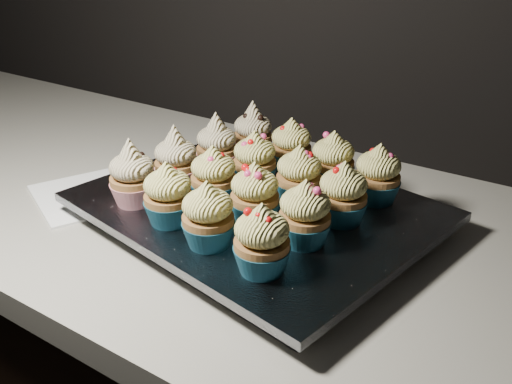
# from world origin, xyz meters

# --- Properties ---
(worktop) EXTENTS (2.44, 0.64, 0.04)m
(worktop) POSITION_xyz_m (0.00, 1.70, 0.88)
(worktop) COLOR beige
(worktop) RESTS_ON cabinet
(napkin) EXTENTS (0.21, 0.21, 0.00)m
(napkin) POSITION_xyz_m (-0.21, 1.61, 0.90)
(napkin) COLOR white
(napkin) RESTS_ON worktop
(baking_tray) EXTENTS (0.47, 0.39, 0.02)m
(baking_tray) POSITION_xyz_m (0.06, 1.67, 0.91)
(baking_tray) COLOR black
(baking_tray) RESTS_ON worktop
(foil_lining) EXTENTS (0.51, 0.43, 0.01)m
(foil_lining) POSITION_xyz_m (0.06, 1.67, 0.93)
(foil_lining) COLOR silver
(foil_lining) RESTS_ON baking_tray
(cupcake_0) EXTENTS (0.06, 0.06, 0.10)m
(cupcake_0) POSITION_xyz_m (-0.08, 1.58, 0.97)
(cupcake_0) COLOR #B2182F
(cupcake_0) RESTS_ON foil_lining
(cupcake_1) EXTENTS (0.06, 0.06, 0.08)m
(cupcake_1) POSITION_xyz_m (-0.01, 1.57, 0.97)
(cupcake_1) COLOR #17556E
(cupcake_1) RESTS_ON foil_lining
(cupcake_2) EXTENTS (0.06, 0.06, 0.08)m
(cupcake_2) POSITION_xyz_m (0.07, 1.55, 0.97)
(cupcake_2) COLOR #17556E
(cupcake_2) RESTS_ON foil_lining
(cupcake_3) EXTENTS (0.06, 0.06, 0.08)m
(cupcake_3) POSITION_xyz_m (0.15, 1.54, 0.97)
(cupcake_3) COLOR #17556E
(cupcake_3) RESTS_ON foil_lining
(cupcake_4) EXTENTS (0.06, 0.06, 0.10)m
(cupcake_4) POSITION_xyz_m (-0.07, 1.65, 0.97)
(cupcake_4) COLOR #B2182F
(cupcake_4) RESTS_ON foil_lining
(cupcake_5) EXTENTS (0.06, 0.06, 0.08)m
(cupcake_5) POSITION_xyz_m (0.01, 1.64, 0.97)
(cupcake_5) COLOR #17556E
(cupcake_5) RESTS_ON foil_lining
(cupcake_6) EXTENTS (0.06, 0.06, 0.08)m
(cupcake_6) POSITION_xyz_m (0.08, 1.63, 0.97)
(cupcake_6) COLOR #17556E
(cupcake_6) RESTS_ON foil_lining
(cupcake_7) EXTENTS (0.06, 0.06, 0.08)m
(cupcake_7) POSITION_xyz_m (0.16, 1.62, 0.97)
(cupcake_7) COLOR #17556E
(cupcake_7) RESTS_ON foil_lining
(cupcake_8) EXTENTS (0.06, 0.06, 0.10)m
(cupcake_8) POSITION_xyz_m (-0.05, 1.73, 0.97)
(cupcake_8) COLOR #B2182F
(cupcake_8) RESTS_ON foil_lining
(cupcake_9) EXTENTS (0.06, 0.06, 0.08)m
(cupcake_9) POSITION_xyz_m (0.02, 1.72, 0.97)
(cupcake_9) COLOR #17556E
(cupcake_9) RESTS_ON foil_lining
(cupcake_10) EXTENTS (0.06, 0.06, 0.08)m
(cupcake_10) POSITION_xyz_m (0.10, 1.71, 0.97)
(cupcake_10) COLOR #17556E
(cupcake_10) RESTS_ON foil_lining
(cupcake_11) EXTENTS (0.06, 0.06, 0.08)m
(cupcake_11) POSITION_xyz_m (0.18, 1.69, 0.97)
(cupcake_11) COLOR #17556E
(cupcake_11) RESTS_ON foil_lining
(cupcake_12) EXTENTS (0.06, 0.06, 0.10)m
(cupcake_12) POSITION_xyz_m (-0.04, 1.81, 0.97)
(cupcake_12) COLOR #B2182F
(cupcake_12) RESTS_ON foil_lining
(cupcake_13) EXTENTS (0.06, 0.06, 0.08)m
(cupcake_13) POSITION_xyz_m (0.04, 1.80, 0.97)
(cupcake_13) COLOR #17556E
(cupcake_13) RESTS_ON foil_lining
(cupcake_14) EXTENTS (0.06, 0.06, 0.08)m
(cupcake_14) POSITION_xyz_m (0.12, 1.78, 0.97)
(cupcake_14) COLOR #17556E
(cupcake_14) RESTS_ON foil_lining
(cupcake_15) EXTENTS (0.06, 0.06, 0.08)m
(cupcake_15) POSITION_xyz_m (0.19, 1.77, 0.97)
(cupcake_15) COLOR #17556E
(cupcake_15) RESTS_ON foil_lining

